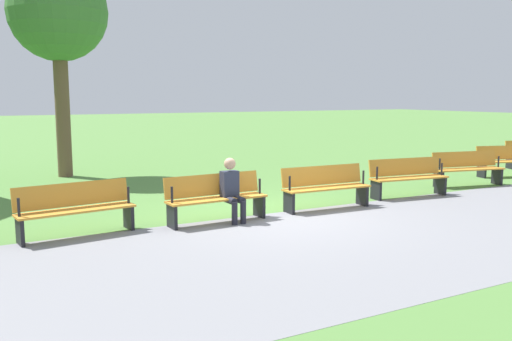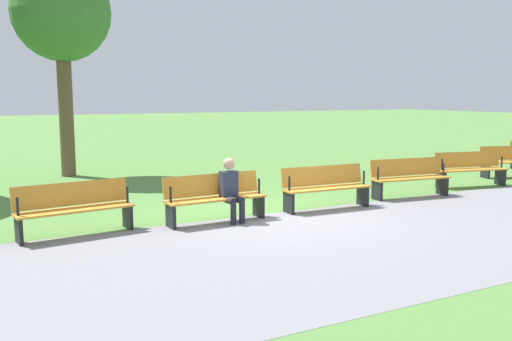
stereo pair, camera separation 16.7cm
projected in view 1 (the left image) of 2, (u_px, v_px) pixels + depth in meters
name	position (u px, v px, depth m)	size (l,w,h in m)	color
ground_plane	(276.00, 216.00, 10.74)	(120.00, 120.00, 0.00)	#54843D
path_paving	(347.00, 242.00, 8.77)	(37.00, 4.97, 0.01)	gray
bench_1	(508.00, 160.00, 15.90)	(1.99, 0.99, 0.89)	orange
bench_2	(467.00, 168.00, 14.23)	(1.99, 0.85, 0.89)	orange
bench_3	(408.00, 176.00, 12.71)	(1.98, 0.70, 0.89)	orange
bench_4	(325.00, 186.00, 11.35)	(1.95, 0.55, 0.89)	orange
bench_5	(216.00, 197.00, 10.16)	(1.95, 0.55, 0.89)	orange
bench_6	(75.00, 208.00, 9.15)	(1.98, 0.70, 0.89)	orange
person_seated	(232.00, 188.00, 10.15)	(0.33, 0.53, 1.20)	#2D3347
tree_0	(58.00, 15.00, 15.32)	(2.76, 2.76, 6.06)	brown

